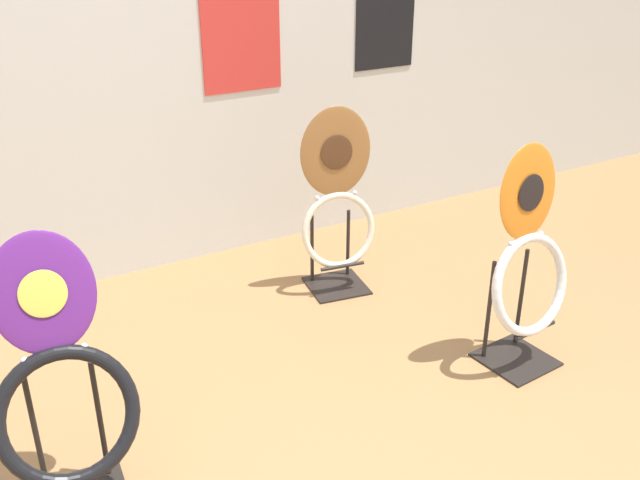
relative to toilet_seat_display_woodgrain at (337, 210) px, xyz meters
name	(u,v)px	position (x,y,z in m)	size (l,w,h in m)	color
wall_back	(100,16)	(-0.85, 0.69, 0.88)	(8.00, 0.07, 2.60)	silver
toilet_seat_display_woodgrain	(337,210)	(0.00, 0.00, 0.00)	(0.39, 0.32, 0.92)	black
toilet_seat_display_orange_sun	(528,266)	(0.33, -0.93, 0.03)	(0.43, 0.30, 0.95)	black
toilet_seat_display_purple_note	(63,393)	(-1.45, -0.82, 0.00)	(0.45, 0.36, 0.90)	black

